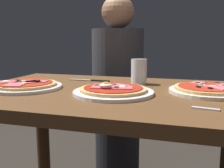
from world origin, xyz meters
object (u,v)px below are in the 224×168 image
object	(u,v)px
pizza_across_left	(25,85)
water_glass_near	(139,73)
fork	(216,110)
diner_person	(118,96)
pizza_foreground	(113,91)
dining_table	(109,122)
pizza_across_right	(207,90)
knife	(92,80)

from	to	relation	value
pizza_across_left	water_glass_near	distance (m)	0.47
pizza_across_left	fork	distance (m)	0.71
water_glass_near	diner_person	xyz separation A→B (m)	(-0.22, 0.47, -0.21)
fork	pizza_across_left	bearing A→B (deg)	168.75
pizza_foreground	dining_table	bearing A→B (deg)	118.42
dining_table	diner_person	world-z (taller)	diner_person
pizza_across_left	pizza_across_right	distance (m)	0.70
pizza_across_left	dining_table	bearing A→B (deg)	10.71
pizza_across_left	water_glass_near	world-z (taller)	water_glass_near
dining_table	water_glass_near	world-z (taller)	water_glass_near
pizza_across_left	fork	world-z (taller)	pizza_across_left
fork	diner_person	world-z (taller)	diner_person
pizza_foreground	pizza_across_left	distance (m)	0.37
pizza_across_left	fork	xyz separation A→B (m)	(0.70, -0.14, -0.01)
pizza_across_right	water_glass_near	xyz separation A→B (m)	(-0.27, 0.12, 0.04)
pizza_across_left	diner_person	size ratio (longest dim) A/B	0.24
pizza_across_right	diner_person	world-z (taller)	diner_person
fork	pizza_across_right	bearing A→B (deg)	92.46
pizza_across_right	knife	world-z (taller)	pizza_across_right
dining_table	diner_person	bearing A→B (deg)	102.36
dining_table	water_glass_near	bearing A→B (deg)	63.69
pizza_across_right	water_glass_near	bearing A→B (deg)	156.68
pizza_across_left	knife	size ratio (longest dim) A/B	1.48
knife	water_glass_near	bearing A→B (deg)	-5.47
pizza_across_left	diner_person	distance (m)	0.75
dining_table	fork	world-z (taller)	fork
dining_table	pizza_foreground	xyz separation A→B (m)	(0.04, -0.07, 0.14)
pizza_across_left	diner_person	bearing A→B (deg)	74.94
dining_table	pizza_foreground	size ratio (longest dim) A/B	3.79
dining_table	knife	distance (m)	0.27
knife	diner_person	bearing A→B (deg)	89.82
fork	pizza_foreground	bearing A→B (deg)	158.10
pizza_foreground	fork	world-z (taller)	pizza_foreground
pizza_across_right	diner_person	bearing A→B (deg)	130.19
water_glass_near	pizza_across_right	bearing A→B (deg)	-23.32
pizza_foreground	water_glass_near	bearing A→B (deg)	78.79
knife	pizza_across_right	bearing A→B (deg)	-15.64
diner_person	dining_table	bearing A→B (deg)	102.36
knife	diner_person	size ratio (longest dim) A/B	0.17
dining_table	knife	xyz separation A→B (m)	(-0.14, 0.19, 0.13)
pizza_foreground	diner_person	world-z (taller)	diner_person
pizza_foreground	pizza_across_right	world-z (taller)	pizza_foreground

